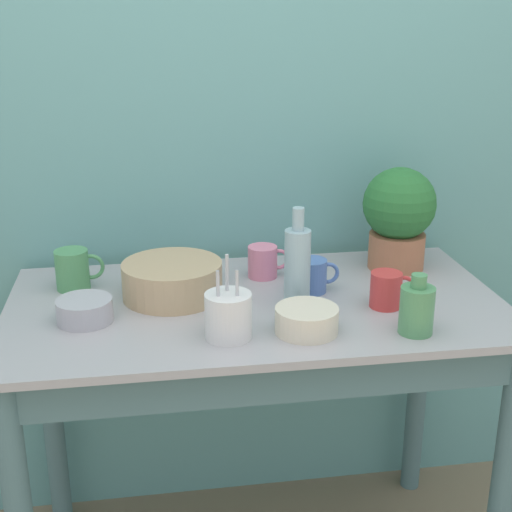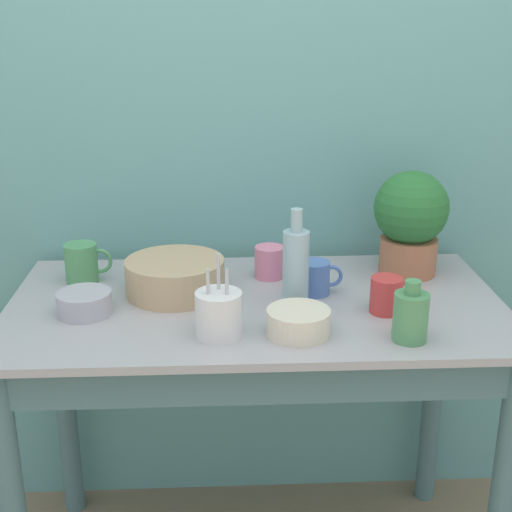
{
  "view_description": "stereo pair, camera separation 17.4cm",
  "coord_description": "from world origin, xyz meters",
  "px_view_note": "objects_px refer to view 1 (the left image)",
  "views": [
    {
      "loc": [
        -0.25,
        -1.29,
        1.52
      ],
      "look_at": [
        0.0,
        0.33,
        0.94
      ],
      "focal_mm": 50.0,
      "sensor_mm": 36.0,
      "label": 1
    },
    {
      "loc": [
        -0.08,
        -1.31,
        1.52
      ],
      "look_at": [
        0.0,
        0.33,
        0.94
      ],
      "focal_mm": 50.0,
      "sensor_mm": 36.0,
      "label": 2
    }
  ],
  "objects_px": {
    "bottle_short": "(417,309)",
    "bottle_tall": "(297,267)",
    "mug_green": "(73,270)",
    "mug_red": "(387,290)",
    "potted_plant": "(399,215)",
    "mug_pink": "(264,262)",
    "utensil_cup": "(228,315)",
    "bowl_wash_large": "(172,280)",
    "bowl_small_cream": "(307,320)",
    "bowl_small_steel": "(85,310)",
    "mug_blue": "(312,275)"
  },
  "relations": [
    {
      "from": "bottle_short",
      "to": "bowl_small_cream",
      "type": "xyz_separation_m",
      "value": [
        -0.24,
        0.04,
        -0.03
      ]
    },
    {
      "from": "bottle_short",
      "to": "utensil_cup",
      "type": "bearing_deg",
      "value": 174.35
    },
    {
      "from": "mug_pink",
      "to": "bowl_small_cream",
      "type": "distance_m",
      "value": 0.36
    },
    {
      "from": "mug_blue",
      "to": "bowl_small_cream",
      "type": "bearing_deg",
      "value": -105.73
    },
    {
      "from": "bowl_small_steel",
      "to": "utensil_cup",
      "type": "bearing_deg",
      "value": -23.11
    },
    {
      "from": "bowl_wash_large",
      "to": "mug_green",
      "type": "xyz_separation_m",
      "value": [
        -0.25,
        0.09,
        0.01
      ]
    },
    {
      "from": "mug_red",
      "to": "bowl_small_steel",
      "type": "relative_size",
      "value": 0.85
    },
    {
      "from": "mug_green",
      "to": "bottle_tall",
      "type": "bearing_deg",
      "value": -20.85
    },
    {
      "from": "bowl_wash_large",
      "to": "bottle_short",
      "type": "relative_size",
      "value": 1.8
    },
    {
      "from": "bottle_short",
      "to": "utensil_cup",
      "type": "height_order",
      "value": "utensil_cup"
    },
    {
      "from": "bottle_short",
      "to": "mug_red",
      "type": "xyz_separation_m",
      "value": [
        -0.02,
        0.15,
        -0.01
      ]
    },
    {
      "from": "bowl_wash_large",
      "to": "bowl_small_cream",
      "type": "height_order",
      "value": "bowl_wash_large"
    },
    {
      "from": "bottle_tall",
      "to": "mug_pink",
      "type": "relative_size",
      "value": 2.21
    },
    {
      "from": "mug_red",
      "to": "utensil_cup",
      "type": "height_order",
      "value": "utensil_cup"
    },
    {
      "from": "potted_plant",
      "to": "bowl_wash_large",
      "type": "bearing_deg",
      "value": -169.41
    },
    {
      "from": "potted_plant",
      "to": "utensil_cup",
      "type": "relative_size",
      "value": 1.51
    },
    {
      "from": "potted_plant",
      "to": "mug_pink",
      "type": "relative_size",
      "value": 2.51
    },
    {
      "from": "bottle_tall",
      "to": "bottle_short",
      "type": "height_order",
      "value": "bottle_tall"
    },
    {
      "from": "mug_red",
      "to": "bowl_small_steel",
      "type": "height_order",
      "value": "mug_red"
    },
    {
      "from": "mug_pink",
      "to": "mug_green",
      "type": "bearing_deg",
      "value": -178.85
    },
    {
      "from": "potted_plant",
      "to": "bottle_short",
      "type": "bearing_deg",
      "value": -103.45
    },
    {
      "from": "bottle_tall",
      "to": "mug_pink",
      "type": "bearing_deg",
      "value": 101.84
    },
    {
      "from": "potted_plant",
      "to": "mug_green",
      "type": "height_order",
      "value": "potted_plant"
    },
    {
      "from": "bottle_tall",
      "to": "mug_red",
      "type": "bearing_deg",
      "value": -8.07
    },
    {
      "from": "mug_green",
      "to": "mug_red",
      "type": "bearing_deg",
      "value": -17.37
    },
    {
      "from": "utensil_cup",
      "to": "bottle_tall",
      "type": "bearing_deg",
      "value": 37.54
    },
    {
      "from": "bowl_small_steel",
      "to": "bowl_small_cream",
      "type": "height_order",
      "value": "bowl_small_cream"
    },
    {
      "from": "bowl_small_cream",
      "to": "mug_blue",
      "type": "bearing_deg",
      "value": 74.27
    },
    {
      "from": "mug_blue",
      "to": "mug_red",
      "type": "bearing_deg",
      "value": -38.48
    },
    {
      "from": "utensil_cup",
      "to": "bowl_wash_large",
      "type": "bearing_deg",
      "value": 113.51
    },
    {
      "from": "utensil_cup",
      "to": "potted_plant",
      "type": "bearing_deg",
      "value": 35.81
    },
    {
      "from": "bowl_small_cream",
      "to": "mug_pink",
      "type": "bearing_deg",
      "value": 96.14
    },
    {
      "from": "potted_plant",
      "to": "utensil_cup",
      "type": "xyz_separation_m",
      "value": [
        -0.52,
        -0.37,
        -0.1
      ]
    },
    {
      "from": "bottle_short",
      "to": "bowl_small_steel",
      "type": "distance_m",
      "value": 0.76
    },
    {
      "from": "bowl_wash_large",
      "to": "bowl_small_cream",
      "type": "bearing_deg",
      "value": -41.48
    },
    {
      "from": "mug_blue",
      "to": "mug_green",
      "type": "bearing_deg",
      "value": 169.42
    },
    {
      "from": "bottle_short",
      "to": "bottle_tall",
      "type": "bearing_deg",
      "value": 141.95
    },
    {
      "from": "bowl_wash_large",
      "to": "mug_pink",
      "type": "xyz_separation_m",
      "value": [
        0.25,
        0.1,
        -0.0
      ]
    },
    {
      "from": "bottle_tall",
      "to": "mug_blue",
      "type": "bearing_deg",
      "value": 57.94
    },
    {
      "from": "mug_red",
      "to": "potted_plant",
      "type": "bearing_deg",
      "value": 66.19
    },
    {
      "from": "potted_plant",
      "to": "bottle_short",
      "type": "relative_size",
      "value": 2.04
    },
    {
      "from": "bowl_small_steel",
      "to": "bottle_tall",
      "type": "bearing_deg",
      "value": 0.55
    },
    {
      "from": "bowl_small_cream",
      "to": "bottle_tall",
      "type": "bearing_deg",
      "value": 87.13
    },
    {
      "from": "mug_pink",
      "to": "bowl_small_cream",
      "type": "relative_size",
      "value": 0.79
    },
    {
      "from": "mug_red",
      "to": "bottle_tall",
      "type": "bearing_deg",
      "value": 171.93
    },
    {
      "from": "mug_blue",
      "to": "bowl_small_cream",
      "type": "height_order",
      "value": "mug_blue"
    },
    {
      "from": "potted_plant",
      "to": "bowl_small_steel",
      "type": "height_order",
      "value": "potted_plant"
    },
    {
      "from": "bottle_short",
      "to": "bowl_small_cream",
      "type": "height_order",
      "value": "bottle_short"
    },
    {
      "from": "mug_pink",
      "to": "utensil_cup",
      "type": "distance_m",
      "value": 0.39
    },
    {
      "from": "mug_green",
      "to": "bowl_small_cream",
      "type": "relative_size",
      "value": 0.87
    }
  ]
}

